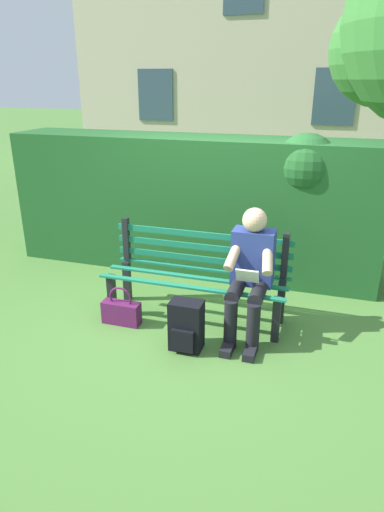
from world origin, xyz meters
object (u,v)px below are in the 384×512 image
object	(u,v)px
person_seated	(250,271)
handbag	(121,312)
park_bench	(198,273)
backpack	(186,326)

from	to	relation	value
person_seated	handbag	world-z (taller)	person_seated
person_seated	handbag	size ratio (longest dim) A/B	3.04
park_bench	person_seated	xyz separation A→B (m)	(-0.55, 0.19, 0.17)
person_seated	backpack	distance (m)	0.76
backpack	handbag	bearing A→B (deg)	-17.06
person_seated	handbag	bearing A→B (deg)	9.90
park_bench	handbag	distance (m)	0.84
handbag	park_bench	bearing A→B (deg)	-148.70
backpack	person_seated	bearing A→B (deg)	-136.61
backpack	handbag	xyz separation A→B (m)	(0.74, -0.23, -0.10)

